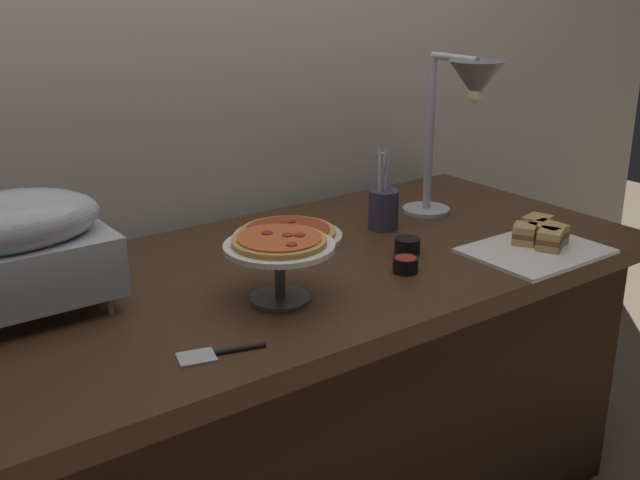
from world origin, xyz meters
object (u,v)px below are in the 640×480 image
object	(u,v)px
sandwich_platter	(538,242)
sauce_cup_far	(405,264)
sauce_cup_near	(407,245)
serving_spatula	(218,353)
heat_lamp	(467,97)
chafing_dish	(11,249)
utensil_holder	(383,208)
pizza_plate_center	(279,250)
pizza_plate_front	(288,234)

from	to	relation	value
sandwich_platter	sauce_cup_far	size ratio (longest dim) A/B	5.51
sauce_cup_near	serving_spatula	world-z (taller)	sauce_cup_near
heat_lamp	chafing_dish	bearing A→B (deg)	175.24
utensil_holder	pizza_plate_center	bearing A→B (deg)	-154.45
pizza_plate_center	serving_spatula	bearing A→B (deg)	-148.85
pizza_plate_center	sauce_cup_near	distance (m)	0.44
sauce_cup_far	utensil_holder	bearing A→B (deg)	58.64
pizza_plate_center	chafing_dish	bearing A→B (deg)	153.08
heat_lamp	pizza_plate_front	distance (m)	0.61
chafing_dish	serving_spatula	distance (m)	0.49
pizza_plate_center	sandwich_platter	size ratio (longest dim) A/B	0.71
sauce_cup_far	pizza_plate_front	bearing A→B (deg)	103.77
sauce_cup_near	serving_spatula	xyz separation A→B (m)	(-0.66, -0.19, -0.02)
sauce_cup_near	utensil_holder	distance (m)	0.21
sauce_cup_near	serving_spatula	size ratio (longest dim) A/B	0.38
pizza_plate_front	serving_spatula	size ratio (longest dim) A/B	1.70
serving_spatula	sauce_cup_near	bearing A→B (deg)	16.45
pizza_plate_front	sandwich_platter	world-z (taller)	sandwich_platter
pizza_plate_front	sauce_cup_far	bearing A→B (deg)	-76.23
serving_spatula	pizza_plate_front	bearing A→B (deg)	44.50
chafing_dish	sauce_cup_far	world-z (taller)	chafing_dish
pizza_plate_front	serving_spatula	bearing A→B (deg)	-135.50
chafing_dish	pizza_plate_center	bearing A→B (deg)	-26.92
sandwich_platter	serving_spatula	distance (m)	0.95
chafing_dish	pizza_plate_center	distance (m)	0.55
utensil_holder	heat_lamp	bearing A→B (deg)	-24.37
pizza_plate_front	pizza_plate_center	xyz separation A→B (m)	(-0.24, -0.33, 0.10)
chafing_dish	sandwich_platter	world-z (taller)	chafing_dish
heat_lamp	pizza_plate_center	distance (m)	0.76
chafing_dish	utensil_holder	size ratio (longest dim) A/B	1.75
utensil_holder	serving_spatula	world-z (taller)	utensil_holder
sandwich_platter	sauce_cup_near	size ratio (longest dim) A/B	5.21
sauce_cup_far	serving_spatula	world-z (taller)	sauce_cup_far
sandwich_platter	heat_lamp	bearing A→B (deg)	91.53
pizza_plate_front	utensil_holder	bearing A→B (deg)	-18.33
pizza_plate_center	sauce_cup_near	bearing A→B (deg)	6.95
pizza_plate_center	sauce_cup_far	distance (m)	0.35
pizza_plate_center	sandwich_platter	distance (m)	0.73
serving_spatula	heat_lamp	bearing A→B (deg)	17.09
chafing_dish	pizza_plate_center	world-z (taller)	chafing_dish
chafing_dish	utensil_holder	bearing A→B (deg)	-0.37
utensil_holder	pizza_plate_front	bearing A→B (deg)	161.67
pizza_plate_center	sandwich_platter	xyz separation A→B (m)	(0.72, -0.13, -0.10)
pizza_plate_center	sauce_cup_far	size ratio (longest dim) A/B	3.93
sandwich_platter	sauce_cup_near	bearing A→B (deg)	148.99
sauce_cup_near	utensil_holder	world-z (taller)	utensil_holder
chafing_dish	utensil_holder	xyz separation A→B (m)	(0.99, -0.01, -0.09)
chafing_dish	sauce_cup_far	bearing A→B (deg)	-19.35
utensil_holder	serving_spatula	size ratio (longest dim) A/B	1.31
sauce_cup_far	heat_lamp	bearing A→B (deg)	26.52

